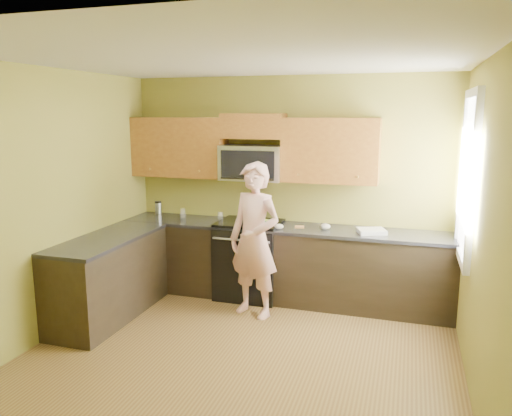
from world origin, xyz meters
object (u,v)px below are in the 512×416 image
at_px(stove, 250,259).
at_px(travel_mug, 158,215).
at_px(woman, 255,240).
at_px(butter_tub, 265,226).
at_px(frying_pan, 247,224).
at_px(microwave, 253,180).

relative_size(stove, travel_mug, 5.30).
distance_m(woman, butter_tub, 0.50).
xyz_separation_m(frying_pan, travel_mug, (-1.35, 0.30, -0.03)).
bearing_deg(woman, stove, 132.02).
bearing_deg(woman, travel_mug, 173.90).
bearing_deg(microwave, butter_tub, -38.71).
relative_size(woman, frying_pan, 4.01).
bearing_deg(butter_tub, microwave, 141.29).
xyz_separation_m(stove, butter_tub, (0.21, -0.04, 0.45)).
height_order(woman, frying_pan, woman).
bearing_deg(stove, travel_mug, 172.14).
bearing_deg(woman, microwave, 127.95).
xyz_separation_m(woman, butter_tub, (-0.03, 0.50, 0.05)).
bearing_deg(stove, frying_pan, -86.89).
distance_m(stove, microwave, 0.98).
distance_m(microwave, travel_mug, 1.44).
bearing_deg(microwave, frying_pan, -88.51).
height_order(stove, frying_pan, frying_pan).
distance_m(stove, frying_pan, 0.49).
relative_size(stove, woman, 0.55).
height_order(microwave, woman, woman).
bearing_deg(travel_mug, frying_pan, -12.54).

